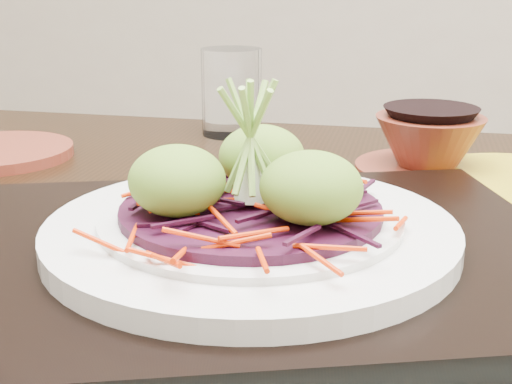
% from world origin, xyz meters
% --- Properties ---
extents(dining_table, '(1.28, 0.88, 0.78)m').
position_xyz_m(dining_table, '(-0.00, -0.06, 0.67)').
color(dining_table, black).
rests_on(dining_table, ground).
extents(placemat, '(0.59, 0.52, 0.00)m').
position_xyz_m(placemat, '(0.00, -0.15, 0.78)').
color(placemat, gray).
rests_on(placemat, dining_table).
extents(serving_tray, '(0.51, 0.44, 0.02)m').
position_xyz_m(serving_tray, '(0.00, -0.15, 0.79)').
color(serving_tray, black).
rests_on(serving_tray, placemat).
extents(white_plate, '(0.28, 0.28, 0.02)m').
position_xyz_m(white_plate, '(0.00, -0.15, 0.81)').
color(white_plate, silver).
rests_on(white_plate, serving_tray).
extents(cabbage_bed, '(0.18, 0.18, 0.01)m').
position_xyz_m(cabbage_bed, '(0.00, -0.15, 0.82)').
color(cabbage_bed, '#350A23').
rests_on(cabbage_bed, white_plate).
extents(carrot_julienne, '(0.22, 0.22, 0.01)m').
position_xyz_m(carrot_julienne, '(0.00, -0.15, 0.83)').
color(carrot_julienne, red).
rests_on(carrot_julienne, cabbage_bed).
extents(guacamole_scoops, '(0.15, 0.14, 0.05)m').
position_xyz_m(guacamole_scoops, '(0.00, -0.15, 0.85)').
color(guacamole_scoops, olive).
rests_on(guacamole_scoops, cabbage_bed).
extents(scallion_garnish, '(0.07, 0.07, 0.10)m').
position_xyz_m(scallion_garnish, '(0.00, -0.15, 0.87)').
color(scallion_garnish, '#80B147').
rests_on(scallion_garnish, cabbage_bed).
extents(water_glass, '(0.09, 0.09, 0.11)m').
position_xyz_m(water_glass, '(-0.10, 0.28, 0.83)').
color(water_glass, white).
rests_on(water_glass, dining_table).
extents(terracotta_bowl_set, '(0.18, 0.18, 0.06)m').
position_xyz_m(terracotta_bowl_set, '(0.13, 0.13, 0.80)').
color(terracotta_bowl_set, maroon).
rests_on(terracotta_bowl_set, dining_table).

